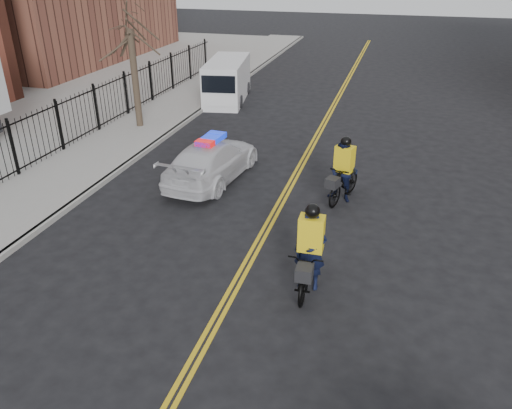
{
  "coord_description": "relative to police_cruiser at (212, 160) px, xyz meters",
  "views": [
    {
      "loc": [
        3.06,
        -8.74,
        6.84
      ],
      "look_at": [
        0.02,
        1.82,
        1.3
      ],
      "focal_mm": 35.0,
      "sensor_mm": 36.0,
      "label": 1
    }
  ],
  "objects": [
    {
      "name": "iron_fence",
      "position": [
        -6.35,
        2.23,
        0.32
      ],
      "size": [
        0.12,
        28.0,
        2.0
      ],
      "primitive_type": null,
      "color": "black",
      "rests_on": "ground"
    },
    {
      "name": "cyclist_near",
      "position": [
        4.27,
        -5.15,
        0.06
      ],
      "size": [
        0.8,
        2.17,
        2.11
      ],
      "rotation": [
        0.0,
        0.0,
        0.03
      ],
      "color": "black",
      "rests_on": "ground"
    },
    {
      "name": "street_tree",
      "position": [
        -4.95,
        4.23,
        2.86
      ],
      "size": [
        3.2,
        3.2,
        4.8
      ],
      "color": "#372A20",
      "rests_on": "sidewalk"
    },
    {
      "name": "center_line_right",
      "position": [
        2.73,
        2.23,
        -0.67
      ],
      "size": [
        0.1,
        60.0,
        0.01
      ],
      "primitive_type": "cube",
      "color": "gold",
      "rests_on": "ground"
    },
    {
      "name": "cyclist_far",
      "position": [
        4.4,
        -0.42,
        0.14
      ],
      "size": [
        1.16,
        2.12,
        2.06
      ],
      "rotation": [
        0.0,
        0.0,
        -0.3
      ],
      "color": "black",
      "rests_on": "ground"
    },
    {
      "name": "cargo_van",
      "position": [
        -2.82,
        9.7,
        0.32
      ],
      "size": [
        2.54,
        5.09,
        2.04
      ],
      "rotation": [
        0.0,
        0.0,
        0.17
      ],
      "color": "silver",
      "rests_on": "ground"
    },
    {
      "name": "sidewalk",
      "position": [
        -4.85,
        2.23,
        -0.6
      ],
      "size": [
        3.0,
        60.0,
        0.15
      ],
      "primitive_type": "cube",
      "color": "gray",
      "rests_on": "ground"
    },
    {
      "name": "ground",
      "position": [
        2.65,
        -5.77,
        -0.68
      ],
      "size": [
        120.0,
        120.0,
        0.0
      ],
      "primitive_type": "plane",
      "color": "black",
      "rests_on": "ground"
    },
    {
      "name": "curb",
      "position": [
        -3.35,
        2.23,
        -0.6
      ],
      "size": [
        0.2,
        60.0,
        0.15
      ],
      "primitive_type": "cube",
      "color": "gray",
      "rests_on": "ground"
    },
    {
      "name": "center_line_left",
      "position": [
        2.57,
        2.23,
        -0.67
      ],
      "size": [
        0.1,
        60.0,
        0.01
      ],
      "primitive_type": "cube",
      "color": "gold",
      "rests_on": "ground"
    },
    {
      "name": "police_cruiser",
      "position": [
        0.0,
        0.0,
        0.0
      ],
      "size": [
        2.3,
        4.77,
        1.5
      ],
      "rotation": [
        0.0,
        0.0,
        3.05
      ],
      "color": "silver",
      "rests_on": "ground"
    }
  ]
}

